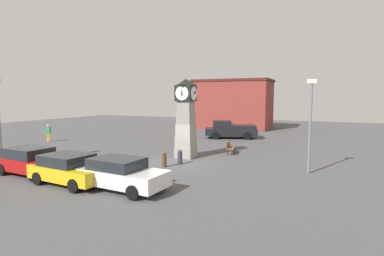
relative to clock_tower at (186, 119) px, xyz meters
name	(u,v)px	position (x,y,z in m)	size (l,w,h in m)	color
ground_plane	(176,163)	(0.22, -2.03, -2.76)	(81.02, 81.02, 0.00)	#4C4C4F
clock_tower	(186,119)	(0.00, 0.00, 0.00)	(1.60, 1.59, 5.56)	gray
bollard_near_tower	(180,157)	(0.57, -2.12, -2.29)	(0.31, 0.31, 0.94)	#333338
bollard_mid_row	(164,159)	(0.03, -3.22, -2.28)	(0.30, 0.30, 0.97)	brown
car_navy_sedan	(31,161)	(-5.87, -7.75, -1.99)	(4.49, 2.23, 1.50)	#A51111
car_near_tower	(70,169)	(-2.53, -8.19, -2.01)	(4.28, 2.37, 1.46)	gold
car_by_building	(121,174)	(0.41, -7.97, -2.01)	(4.38, 2.22, 1.47)	silver
pickup_truck	(231,129)	(0.00, 11.06, -1.83)	(5.73, 3.85, 1.85)	black
bench	(230,147)	(2.47, 2.70, -2.24)	(0.74, 1.66, 0.90)	brown
pedestrian_near_bench	(48,132)	(-15.49, 1.62, -1.82)	(0.45, 0.35, 1.65)	gold
street_lamp_near_road	(310,119)	(8.24, -1.30, 0.35)	(0.50, 0.24, 5.27)	slate
warehouse_blue_far	(233,104)	(-2.78, 21.64, 0.59)	(10.37, 6.61, 6.68)	maroon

